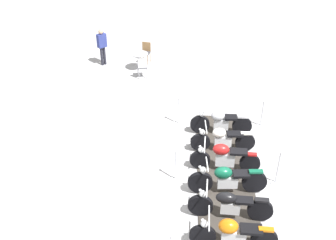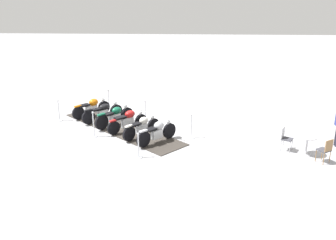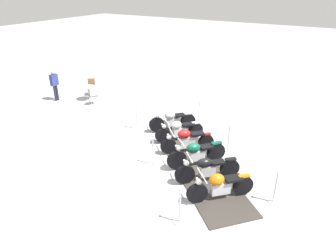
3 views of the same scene
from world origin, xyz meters
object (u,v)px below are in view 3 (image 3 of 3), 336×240
object	(u,v)px
stanchion_left_front	(199,114)
stanchion_right_rear	(180,213)
cafe_table	(89,90)
cafe_chair_across_table	(91,86)
motorcycle_chrome	(172,120)
motorcycle_copper	(220,185)
stanchion_right_front	(137,122)
motorcycle_maroon	(187,140)
stanchion_left_rear	(275,192)
motorcycle_forest	(196,153)
motorcycle_black	(207,168)
cafe_chair_near_table	(93,95)
stanchion_left_mid	(228,143)
stanchion_right_mid	(153,155)
motorcycle_cream	(179,130)
bystander_person	(54,83)

from	to	relation	value
stanchion_left_front	stanchion_right_rear	world-z (taller)	stanchion_right_rear
cafe_table	cafe_chair_across_table	distance (m)	0.82
motorcycle_chrome	stanchion_right_rear	xyz separation A→B (m)	(-4.69, -2.98, -0.19)
motorcycle_copper	stanchion_right_front	xyz separation A→B (m)	(2.60, 4.91, -0.18)
stanchion_right_front	cafe_table	world-z (taller)	stanchion_right_front
stanchion_right_front	motorcycle_maroon	bearing A→B (deg)	-102.98
stanchion_left_rear	motorcycle_maroon	bearing A→B (deg)	70.75
motorcycle_forest	motorcycle_black	bearing A→B (deg)	86.48
motorcycle_chrome	motorcycle_forest	bearing A→B (deg)	90.80
motorcycle_forest	stanchion_right_front	bearing A→B (deg)	-71.13
motorcycle_maroon	cafe_chair_near_table	xyz separation A→B (m)	(1.81, 6.46, 0.03)
stanchion_right_rear	stanchion_right_front	size ratio (longest dim) A/B	0.98
stanchion_left_front	cafe_chair_near_table	distance (m)	5.73
motorcycle_chrome	motorcycle_black	size ratio (longest dim) A/B	0.95
motorcycle_maroon	stanchion_left_rear	xyz separation A→B (m)	(-1.24, -3.56, -0.15)
stanchion_left_mid	stanchion_right_mid	bearing A→B (deg)	137.30
motorcycle_cream	stanchion_right_rear	bearing A→B (deg)	69.07
motorcycle_maroon	motorcycle_black	xyz separation A→B (m)	(-1.30, -1.41, -0.04)
motorcycle_maroon	motorcycle_copper	world-z (taller)	motorcycle_copper
motorcycle_forest	cafe_table	bearing A→B (deg)	-70.78
motorcycle_maroon	cafe_chair_across_table	world-z (taller)	motorcycle_maroon
stanchion_left_mid	bystander_person	distance (m)	10.06
motorcycle_cream	motorcycle_copper	distance (m)	3.84
motorcycle_chrome	stanchion_left_front	xyz separation A→B (m)	(1.49, -0.59, -0.16)
motorcycle_cream	cafe_table	size ratio (longest dim) A/B	2.15
motorcycle_cream	stanchion_left_front	world-z (taller)	stanchion_left_front
motorcycle_copper	cafe_chair_near_table	xyz separation A→B (m)	(3.77, 8.58, 0.05)
stanchion_right_front	stanchion_left_mid	bearing A→B (deg)	-88.21
stanchion_right_mid	stanchion_left_front	bearing A→B (deg)	2.81
stanchion_left_front	stanchion_left_mid	xyz separation A→B (m)	(-2.02, -2.19, 0.06)
motorcycle_chrome	stanchion_right_rear	size ratio (longest dim) A/B	1.51
motorcycle_chrome	motorcycle_cream	xyz separation A→B (m)	(-0.65, -0.71, -0.03)
stanchion_left_front	cafe_chair_across_table	size ratio (longest dim) A/B	1.08
stanchion_right_rear	stanchion_left_mid	world-z (taller)	stanchion_left_mid
stanchion_right_mid	stanchion_right_front	size ratio (longest dim) A/B	1.01
motorcycle_forest	cafe_chair_near_table	world-z (taller)	motorcycle_forest
motorcycle_maroon	motorcycle_copper	bearing A→B (deg)	93.39
stanchion_right_front	cafe_table	bearing A→B (deg)	70.37
motorcycle_black	stanchion_right_mid	world-z (taller)	stanchion_right_mid
motorcycle_copper	stanchion_left_front	world-z (taller)	stanchion_left_front
motorcycle_black	stanchion_right_rear	distance (m)	2.10
motorcycle_chrome	motorcycle_forest	xyz separation A→B (m)	(-1.95, -2.12, -0.00)
motorcycle_cream	bystander_person	xyz separation A→B (m)	(0.59, 7.97, 0.52)
motorcycle_maroon	stanchion_right_front	size ratio (longest dim) A/B	1.48
motorcycle_forest	stanchion_left_rear	distance (m)	2.91
motorcycle_maroon	motorcycle_copper	xyz separation A→B (m)	(-1.95, -2.12, -0.01)
motorcycle_maroon	stanchion_right_rear	bearing A→B (deg)	71.00
stanchion_left_mid	bystander_person	xyz separation A→B (m)	(0.47, 10.03, 0.60)
motorcycle_forest	stanchion_right_front	xyz separation A→B (m)	(1.30, 3.51, -0.17)
motorcycle_maroon	stanchion_right_mid	size ratio (longest dim) A/B	1.46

